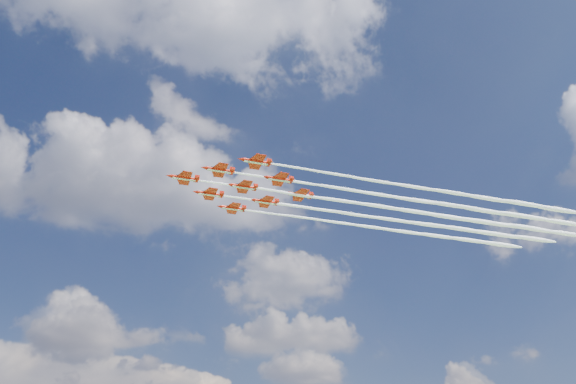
% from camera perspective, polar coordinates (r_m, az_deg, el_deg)
% --- Properties ---
extents(jet_lead, '(122.53, 23.82, 2.41)m').
position_cam_1_polar(jet_lead, '(179.50, 8.33, -1.33)').
color(jet_lead, red).
extents(jet_row2_port, '(122.53, 23.82, 2.41)m').
position_cam_1_polar(jet_row2_port, '(177.37, 11.93, -0.65)').
color(jet_row2_port, red).
extents(jet_row2_starb, '(122.53, 23.82, 2.41)m').
position_cam_1_polar(jet_row2_starb, '(189.17, 9.80, -2.66)').
color(jet_row2_starb, red).
extents(jet_row3_port, '(122.53, 23.82, 2.41)m').
position_cam_1_polar(jet_row3_port, '(175.98, 15.59, 0.05)').
color(jet_row3_port, red).
extents(jet_row3_centre, '(122.53, 23.82, 2.41)m').
position_cam_1_polar(jet_row3_centre, '(187.26, 13.23, -2.03)').
color(jet_row3_centre, red).
extents(jet_row3_starb, '(122.53, 23.82, 2.41)m').
position_cam_1_polar(jet_row3_starb, '(199.05, 11.13, -3.86)').
color(jet_row3_starb, red).
extents(jet_row4_port, '(122.53, 23.82, 2.41)m').
position_cam_1_polar(jet_row4_port, '(186.06, 16.71, -1.38)').
color(jet_row4_port, red).
extents(jet_row4_starb, '(122.53, 23.82, 2.41)m').
position_cam_1_polar(jet_row4_starb, '(197.34, 14.40, -3.27)').
color(jet_row4_starb, red).
extents(jet_tail, '(122.53, 23.82, 2.41)m').
position_cam_1_polar(jet_tail, '(196.31, 17.71, -2.66)').
color(jet_tail, red).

